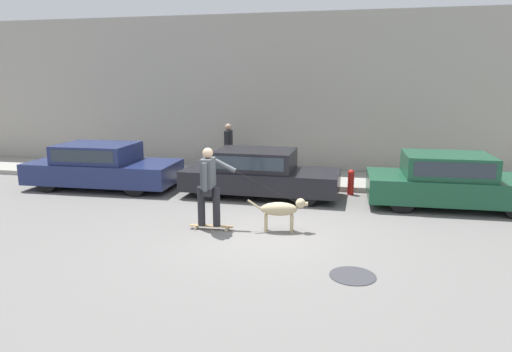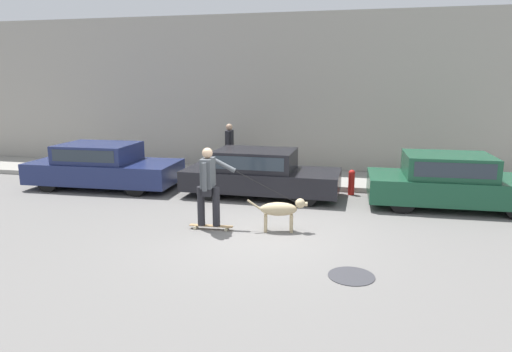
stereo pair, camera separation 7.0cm
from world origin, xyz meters
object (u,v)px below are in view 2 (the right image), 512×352
(parked_car_0, at_px, (103,167))
(dog, at_px, (281,210))
(parked_car_1, at_px, (260,174))
(skateboarder, at_px, (209,184))
(fire_hydrant, at_px, (351,182))
(parked_car_2, at_px, (451,182))
(pedestrian_with_bag, at_px, (229,145))

(parked_car_0, xyz_separation_m, dog, (5.77, -2.78, -0.15))
(parked_car_1, height_order, dog, parked_car_1)
(parked_car_0, distance_m, parked_car_1, 4.70)
(parked_car_1, bearing_deg, skateboarder, -97.34)
(skateboarder, bearing_deg, dog, 4.21)
(parked_car_0, bearing_deg, parked_car_1, -2.07)
(parked_car_1, bearing_deg, fire_hydrant, 17.26)
(parked_car_0, distance_m, skateboarder, 5.23)
(parked_car_2, xyz_separation_m, fire_hydrant, (-2.42, 0.72, -0.26))
(parked_car_0, distance_m, parked_car_2, 9.55)
(dog, relative_size, fire_hydrant, 1.77)
(pedestrian_with_bag, height_order, fire_hydrant, pedestrian_with_bag)
(parked_car_1, height_order, parked_car_2, parked_car_2)
(skateboarder, distance_m, pedestrian_with_bag, 5.52)
(parked_car_1, xyz_separation_m, skateboarder, (-0.42, -2.99, 0.38))
(dog, xyz_separation_m, fire_hydrant, (1.35, 3.50, -0.10))
(parked_car_0, relative_size, parked_car_1, 1.03)
(parked_car_2, height_order, pedestrian_with_bag, pedestrian_with_bag)
(parked_car_0, xyz_separation_m, parked_car_1, (4.70, 0.00, -0.01))
(dog, xyz_separation_m, skateboarder, (-1.50, -0.21, 0.52))
(dog, height_order, pedestrian_with_bag, pedestrian_with_bag)
(dog, distance_m, pedestrian_with_bag, 5.85)
(parked_car_0, relative_size, pedestrian_with_bag, 2.76)
(skateboarder, xyz_separation_m, fire_hydrant, (2.85, 3.71, -0.62))
(parked_car_1, bearing_deg, parked_car_0, -179.25)
(pedestrian_with_bag, bearing_deg, skateboarder, 96.03)
(parked_car_2, xyz_separation_m, skateboarder, (-5.27, -2.99, 0.36))
(parked_car_2, bearing_deg, fire_hydrant, 161.63)
(parked_car_2, relative_size, skateboarder, 1.77)
(dog, bearing_deg, skateboarder, 177.18)
(parked_car_0, bearing_deg, dog, -27.82)
(skateboarder, xyz_separation_m, pedestrian_with_bag, (-1.13, 5.41, 0.02))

